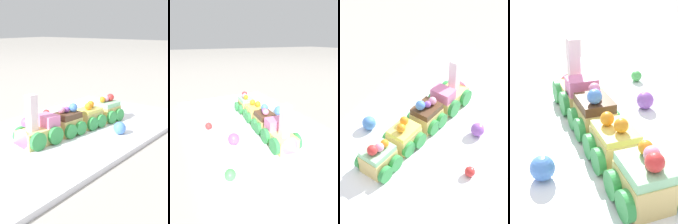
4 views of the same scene
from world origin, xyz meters
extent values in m
plane|color=gray|center=(0.00, 0.00, 0.00)|extent=(10.00, 10.00, 0.00)
cube|color=white|center=(0.00, 0.00, 0.01)|extent=(0.71, 0.38, 0.01)
cube|color=#E5C675|center=(0.10, 0.01, 0.03)|extent=(0.09, 0.06, 0.04)
cube|color=pink|center=(0.08, 0.01, 0.06)|extent=(0.04, 0.05, 0.03)
cone|color=pink|center=(0.16, 0.01, 0.03)|extent=(0.03, 0.05, 0.05)
cube|color=white|center=(0.12, 0.01, 0.06)|extent=(0.02, 0.02, 0.02)
cube|color=white|center=(0.12, 0.01, 0.08)|extent=(0.02, 0.02, 0.02)
cube|color=white|center=(0.12, 0.01, 0.10)|extent=(0.02, 0.02, 0.02)
cube|color=white|center=(0.12, 0.01, 0.12)|extent=(0.02, 0.02, 0.02)
cylinder|color=green|center=(0.13, -0.02, 0.03)|extent=(0.04, 0.01, 0.04)
cylinder|color=green|center=(0.13, 0.04, 0.03)|extent=(0.04, 0.01, 0.04)
cylinder|color=green|center=(0.08, -0.02, 0.03)|extent=(0.04, 0.01, 0.04)
cylinder|color=green|center=(0.08, 0.04, 0.03)|extent=(0.04, 0.01, 0.04)
cube|color=#E5C675|center=(0.01, 0.02, 0.03)|extent=(0.06, 0.05, 0.04)
cube|color=brown|center=(0.01, 0.02, 0.06)|extent=(0.06, 0.05, 0.01)
sphere|color=#4C84E0|center=(0.00, 0.02, 0.08)|extent=(0.02, 0.02, 0.02)
sphere|color=#9956C6|center=(0.01, 0.02, 0.07)|extent=(0.02, 0.02, 0.01)
sphere|color=pink|center=(0.03, 0.01, 0.07)|extent=(0.02, 0.02, 0.02)
cylinder|color=green|center=(0.03, -0.01, 0.03)|extent=(0.03, 0.01, 0.03)
cylinder|color=green|center=(0.03, 0.04, 0.03)|extent=(0.03, 0.01, 0.03)
cylinder|color=green|center=(0.00, -0.01, 0.03)|extent=(0.03, 0.01, 0.03)
cylinder|color=green|center=(0.00, 0.05, 0.03)|extent=(0.03, 0.01, 0.03)
cube|color=#E5C675|center=(-0.06, 0.02, 0.03)|extent=(0.06, 0.05, 0.04)
cube|color=#EFE066|center=(-0.06, 0.02, 0.06)|extent=(0.06, 0.05, 0.01)
sphere|color=orange|center=(-0.07, 0.02, 0.07)|extent=(0.02, 0.02, 0.02)
sphere|color=orange|center=(-0.05, 0.03, 0.07)|extent=(0.02, 0.02, 0.02)
cylinder|color=green|center=(-0.05, -0.01, 0.03)|extent=(0.03, 0.01, 0.03)
cylinder|color=green|center=(-0.04, 0.05, 0.03)|extent=(0.03, 0.01, 0.03)
cylinder|color=green|center=(-0.08, 0.00, 0.03)|extent=(0.03, 0.01, 0.03)
cylinder|color=green|center=(-0.08, 0.05, 0.03)|extent=(0.03, 0.01, 0.03)
cube|color=#E5C675|center=(-0.14, 0.03, 0.03)|extent=(0.06, 0.05, 0.04)
cube|color=#93DBA3|center=(-0.14, 0.03, 0.06)|extent=(0.06, 0.05, 0.01)
sphere|color=red|center=(-0.16, 0.03, 0.07)|extent=(0.02, 0.02, 0.02)
sphere|color=pink|center=(-0.14, 0.02, 0.07)|extent=(0.02, 0.02, 0.02)
sphere|color=orange|center=(-0.13, 0.02, 0.07)|extent=(0.02, 0.02, 0.02)
cylinder|color=green|center=(-0.13, 0.00, 0.03)|extent=(0.03, 0.01, 0.03)
cylinder|color=green|center=(-0.12, 0.06, 0.03)|extent=(0.03, 0.01, 0.03)
cylinder|color=green|center=(-0.16, 0.00, 0.03)|extent=(0.03, 0.01, 0.03)
cylinder|color=green|center=(-0.16, 0.06, 0.03)|extent=(0.03, 0.01, 0.03)
sphere|color=#4C84E0|center=(-0.06, 0.12, 0.03)|extent=(0.03, 0.03, 0.03)
sphere|color=red|center=(-0.06, -0.13, 0.02)|extent=(0.02, 0.02, 0.02)
sphere|color=#9956C6|center=(0.05, -0.09, 0.03)|extent=(0.03, 0.03, 0.03)
camera|label=1|loc=(0.56, 0.48, 0.27)|focal=50.00mm
camera|label=2|loc=(0.41, -0.22, 0.26)|focal=28.00mm
camera|label=3|loc=(-0.51, -0.31, 0.57)|focal=60.00mm
camera|label=4|loc=(-0.35, 0.18, 0.26)|focal=50.00mm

